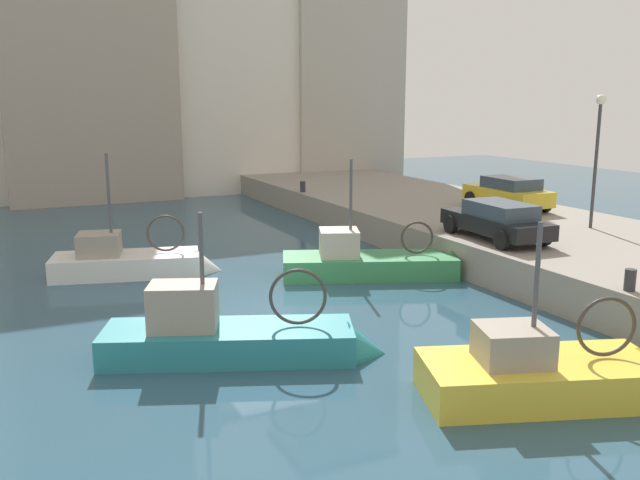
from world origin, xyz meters
name	(u,v)px	position (x,y,z in m)	size (l,w,h in m)	color
water_surface	(268,309)	(0.00, 0.00, 0.00)	(80.00, 80.00, 0.00)	#2D5166
quay_wall	(570,250)	(11.50, 0.00, 0.60)	(9.00, 56.00, 1.20)	gray
fishing_boat_white	(137,271)	(-2.64, 5.51, 0.12)	(5.87, 3.11, 4.97)	white
fishing_boat_yellow	(556,392)	(3.17, -7.92, 0.11)	(5.81, 3.63, 4.51)	gold
fishing_boat_green	(379,272)	(4.73, 1.83, 0.12)	(6.77, 4.15, 4.80)	#388951
fishing_boat_teal	(241,351)	(-1.87, -3.15, 0.15)	(6.68, 4.00, 4.20)	teal
parked_car_black	(497,220)	(8.46, 0.38, 1.87)	(2.05, 4.40, 1.29)	black
parked_car_yellow	(508,193)	(13.13, 5.26, 1.92)	(2.03, 4.02, 1.39)	gold
mooring_bollard_mid	(630,280)	(7.35, -6.00, 1.48)	(0.28, 0.28, 0.55)	#2D2D33
mooring_bollard_north	(303,187)	(7.35, 14.00, 1.48)	(0.28, 0.28, 0.55)	#2D2D33
quay_streetlamp	(598,139)	(13.00, 0.54, 4.45)	(0.36, 0.36, 4.83)	#38383D
waterfront_building_west	(332,32)	(14.88, 25.78, 10.31)	(7.96, 7.07, 20.58)	#B2A899
waterfront_building_central	(80,28)	(-1.48, 26.49, 9.93)	(9.85, 9.16, 19.81)	#A39384
waterfront_building_east_mid	(225,71)	(7.48, 26.90, 7.62)	(9.31, 8.64, 15.20)	silver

